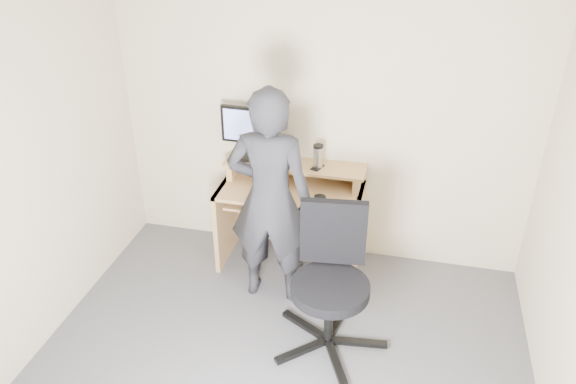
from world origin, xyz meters
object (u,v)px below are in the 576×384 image
at_px(office_chair, 331,275).
at_px(person, 270,199).
at_px(desk, 292,205).
at_px(monitor, 250,129).

height_order(office_chair, person, person).
bearing_deg(desk, person, -96.85).
height_order(desk, office_chair, office_chair).
relative_size(office_chair, person, 0.59).
bearing_deg(office_chair, monitor, 124.59).
distance_m(monitor, office_chair, 1.46).
bearing_deg(desk, office_chair, -62.16).
bearing_deg(desk, monitor, 169.51).
relative_size(desk, monitor, 2.40).
bearing_deg(person, monitor, -63.58).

